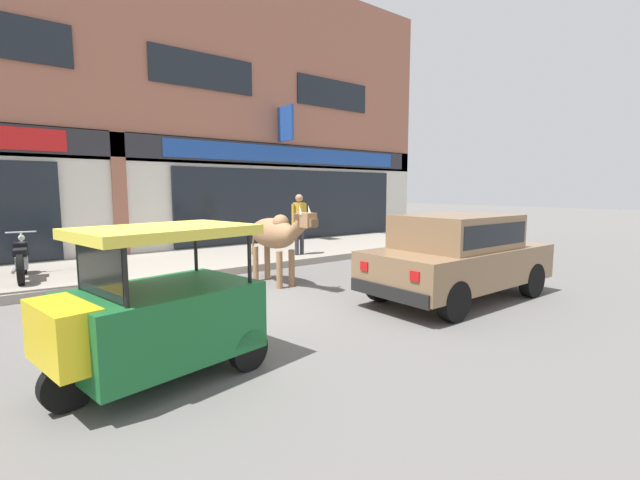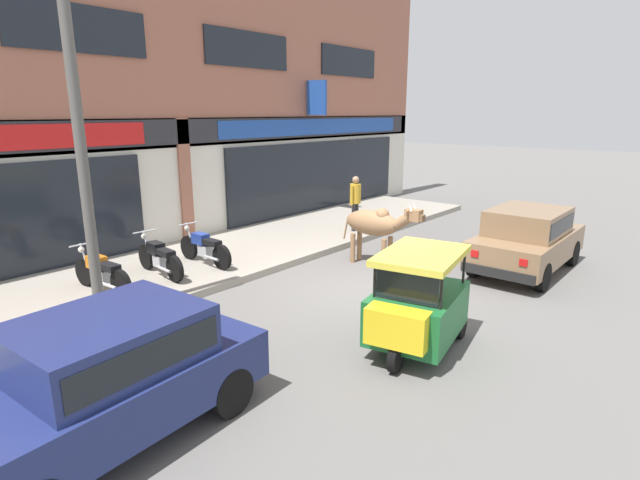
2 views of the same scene
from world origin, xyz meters
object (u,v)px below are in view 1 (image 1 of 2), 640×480
object	(u,v)px
auto_rickshaw	(156,314)
motorcycle_2	(87,254)
cow	(275,234)
motorcycle_1	(21,259)
car_1	(458,253)
pedestrian	(299,218)

from	to	relation	value
auto_rickshaw	motorcycle_2	size ratio (longest dim) A/B	1.16
cow	motorcycle_2	size ratio (longest dim) A/B	1.19
auto_rickshaw	motorcycle_2	xyz separation A→B (m)	(0.35, 5.65, -0.11)
motorcycle_2	cow	bearing A→B (deg)	-43.74
cow	motorcycle_1	world-z (taller)	cow
car_1	motorcycle_2	bearing A→B (deg)	129.63
cow	motorcycle_2	distance (m)	4.00
car_1	motorcycle_2	world-z (taller)	car_1
motorcycle_1	motorcycle_2	size ratio (longest dim) A/B	1.00
car_1	auto_rickshaw	size ratio (longest dim) A/B	1.72
motorcycle_2	car_1	bearing A→B (deg)	-50.37
auto_rickshaw	cow	bearing A→B (deg)	42.05
car_1	pedestrian	xyz separation A→B (m)	(0.22, 4.97, 0.33)
pedestrian	motorcycle_2	bearing A→B (deg)	172.02
motorcycle_1	pedestrian	distance (m)	6.10
car_1	motorcycle_1	distance (m)	8.16
cow	car_1	xyz separation A→B (m)	(1.81, -2.91, -0.19)
auto_rickshaw	motorcycle_2	distance (m)	5.66
cow	car_1	world-z (taller)	cow
auto_rickshaw	pedestrian	bearing A→B (deg)	43.36
auto_rickshaw	motorcycle_2	world-z (taller)	auto_rickshaw
motorcycle_2	motorcycle_1	bearing A→B (deg)	176.30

